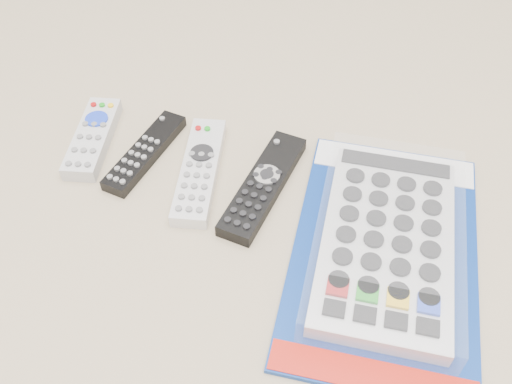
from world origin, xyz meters
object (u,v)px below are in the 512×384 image
(remote_large_black, at_px, (263,185))
(jumbo_remote_packaged, at_px, (387,241))
(remote_small_grey, at_px, (93,138))
(remote_silver_dvd, at_px, (200,170))
(remote_slim_black, at_px, (145,152))

(remote_large_black, relative_size, jumbo_remote_packaged, 0.53)
(remote_large_black, bearing_deg, jumbo_remote_packaged, -9.86)
(remote_small_grey, bearing_deg, remote_silver_dvd, -17.55)
(remote_large_black, distance_m, jumbo_remote_packaged, 0.18)
(jumbo_remote_packaged, bearing_deg, remote_large_black, 158.79)
(remote_silver_dvd, bearing_deg, remote_large_black, -12.22)
(remote_slim_black, bearing_deg, jumbo_remote_packaged, -2.04)
(remote_slim_black, relative_size, jumbo_remote_packaged, 0.45)
(jumbo_remote_packaged, bearing_deg, remote_small_grey, 166.93)
(remote_large_black, bearing_deg, remote_slim_black, -176.62)
(remote_small_grey, xyz_separation_m, remote_slim_black, (0.09, -0.01, -0.00))
(remote_small_grey, distance_m, remote_slim_black, 0.09)
(remote_small_grey, bearing_deg, remote_large_black, -15.99)
(remote_large_black, height_order, jumbo_remote_packaged, jumbo_remote_packaged)
(remote_slim_black, bearing_deg, remote_small_grey, -173.98)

